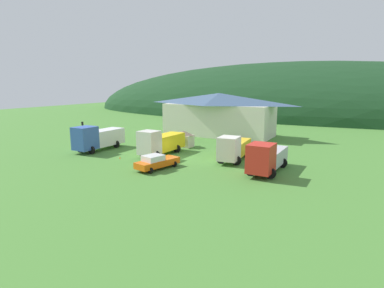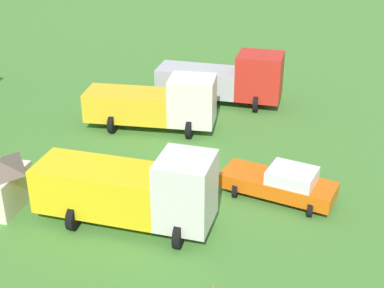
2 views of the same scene
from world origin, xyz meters
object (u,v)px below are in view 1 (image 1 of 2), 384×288
crane_truck_red (266,157)px  traffic_light_west (83,131)px  depot_building (219,114)px  traffic_cone_near_pickup (120,159)px  flatbed_truck_yellow (160,142)px  heavy_rig_striped (234,148)px  play_shed_cream (184,138)px  box_truck_blue (97,137)px  service_pickup_orange (157,162)px

crane_truck_red → traffic_light_west: bearing=-91.2°
depot_building → traffic_cone_near_pickup: bearing=-98.3°
flatbed_truck_yellow → crane_truck_red: flatbed_truck_yellow is taller
traffic_light_west → depot_building: bearing=54.5°
depot_building → traffic_light_west: depot_building is taller
traffic_cone_near_pickup → traffic_light_west: bearing=160.8°
depot_building → crane_truck_red: 25.38m
heavy_rig_striped → traffic_light_west: (-23.66, -2.29, 0.68)m
heavy_rig_striped → traffic_cone_near_pickup: size_ratio=13.71×
play_shed_cream → box_truck_blue: 12.61m
box_truck_blue → crane_truck_red: box_truck_blue is taller
crane_truck_red → traffic_cone_near_pickup: (-18.11, -2.70, -1.70)m
heavy_rig_striped → service_pickup_orange: heavy_rig_striped is taller
play_shed_cream → flatbed_truck_yellow: size_ratio=0.36×
depot_building → heavy_rig_striped: size_ratio=2.71×
flatbed_truck_yellow → service_pickup_orange: 7.01m
play_shed_cream → crane_truck_red: (14.84, -7.90, 0.44)m
box_truck_blue → traffic_cone_near_pickup: 6.90m
box_truck_blue → service_pickup_orange: bearing=73.1°
traffic_light_west → heavy_rig_striped: bearing=5.5°
play_shed_cream → traffic_cone_near_pickup: size_ratio=5.02×
flatbed_truck_yellow → traffic_light_west: traffic_light_west is taller
flatbed_truck_yellow → play_shed_cream: bearing=-176.8°
heavy_rig_striped → traffic_light_west: traffic_light_west is taller
play_shed_cream → flatbed_truck_yellow: (0.12, -6.42, 0.49)m
service_pickup_orange → traffic_cone_near_pickup: bearing=-91.0°
depot_building → service_pickup_orange: bearing=-81.9°
flatbed_truck_yellow → traffic_cone_near_pickup: (-3.38, -4.18, -1.76)m
depot_building → heavy_rig_striped: 19.98m
crane_truck_red → flatbed_truck_yellow: bearing=-95.0°
box_truck_blue → traffic_light_west: 4.55m
traffic_cone_near_pickup → play_shed_cream: bearing=72.9°
service_pickup_orange → traffic_light_west: size_ratio=1.49×
heavy_rig_striped → service_pickup_orange: 9.91m
depot_building → play_shed_cream: 12.95m
traffic_light_west → service_pickup_orange: bearing=-17.2°
flatbed_truck_yellow → heavy_rig_striped: (9.73, 1.78, -0.11)m
heavy_rig_striped → play_shed_cream: bearing=-119.7°
traffic_light_west → crane_truck_red: bearing=-1.9°
box_truck_blue → flatbed_truck_yellow: 9.79m
flatbed_truck_yellow → service_pickup_orange: bearing=33.3°
service_pickup_orange → depot_building: bearing=-158.6°
traffic_light_west → traffic_cone_near_pickup: size_ratio=6.61×
crane_truck_red → traffic_light_west: 28.67m
depot_building → box_truck_blue: bearing=-114.7°
service_pickup_orange → heavy_rig_striped: bearing=154.8°
service_pickup_orange → traffic_cone_near_pickup: (-6.98, 1.77, -0.83)m
box_truck_blue → heavy_rig_striped: size_ratio=1.04×
service_pickup_orange → traffic_light_west: (-17.52, 5.44, 1.50)m
depot_building → play_shed_cream: depot_building is taller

